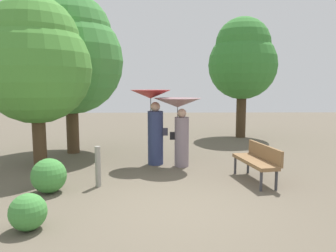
% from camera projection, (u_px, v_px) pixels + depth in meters
% --- Properties ---
extents(ground_plane, '(40.00, 40.00, 0.00)m').
position_uv_depth(ground_plane, '(172.00, 207.00, 5.77)').
color(ground_plane, brown).
extents(person_left, '(1.10, 1.10, 2.05)m').
position_uv_depth(person_left, '(153.00, 115.00, 8.74)').
color(person_left, navy).
rests_on(person_left, ground).
extents(person_right, '(1.26, 1.26, 1.83)m').
position_uv_depth(person_right, '(179.00, 116.00, 8.53)').
color(person_right, gray).
rests_on(person_right, ground).
extents(park_bench, '(0.74, 1.56, 0.83)m').
position_uv_depth(park_bench, '(258.00, 159.00, 7.26)').
color(park_bench, '#38383D').
rests_on(park_bench, ground).
extents(tree_near_left, '(2.86, 2.86, 4.44)m').
position_uv_depth(tree_near_left, '(35.00, 60.00, 8.28)').
color(tree_near_left, '#4C3823').
rests_on(tree_near_left, ground).
extents(tree_near_right, '(2.81, 2.81, 4.92)m').
position_uv_depth(tree_near_right, '(243.00, 59.00, 13.13)').
color(tree_near_right, '#42301E').
rests_on(tree_near_right, ground).
extents(tree_mid_left, '(3.32, 3.32, 5.03)m').
position_uv_depth(tree_mid_left, '(70.00, 53.00, 10.02)').
color(tree_mid_left, '#4C3823').
rests_on(tree_mid_left, ground).
extents(bush_path_left, '(0.56, 0.56, 0.56)m').
position_uv_depth(bush_path_left, '(28.00, 212.00, 4.82)').
color(bush_path_left, '#428C3D').
rests_on(bush_path_left, ground).
extents(bush_path_right, '(0.70, 0.70, 0.70)m').
position_uv_depth(bush_path_right, '(49.00, 176.00, 6.50)').
color(bush_path_right, '#428C3D').
rests_on(bush_path_right, ground).
extents(path_marker_post, '(0.12, 0.12, 0.88)m').
position_uv_depth(path_marker_post, '(98.00, 167.00, 6.88)').
color(path_marker_post, gray).
rests_on(path_marker_post, ground).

